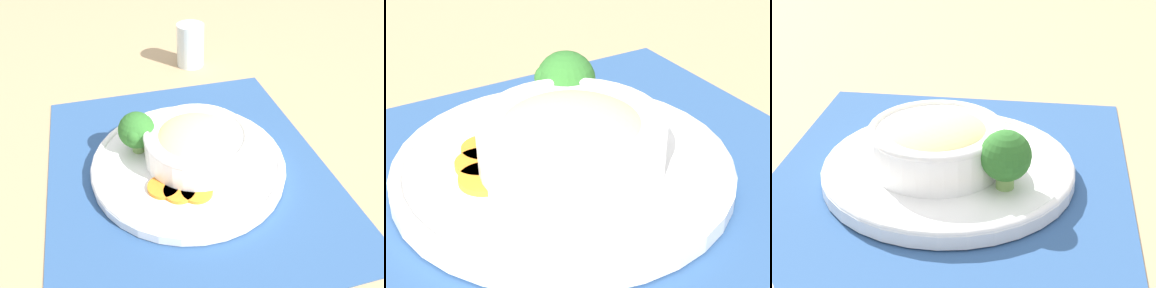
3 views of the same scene
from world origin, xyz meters
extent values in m
plane|color=tan|center=(0.00, 0.00, 0.00)|extent=(4.00, 4.00, 0.00)
cube|color=#2D5184|center=(0.00, 0.00, 0.00)|extent=(0.54, 0.48, 0.00)
cylinder|color=white|center=(0.00, 0.00, 0.01)|extent=(0.31, 0.31, 0.02)
torus|color=white|center=(0.00, 0.00, 0.02)|extent=(0.30, 0.30, 0.01)
cylinder|color=white|center=(0.00, -0.01, 0.04)|extent=(0.16, 0.16, 0.05)
torus|color=white|center=(0.00, -0.01, 0.07)|extent=(0.16, 0.16, 0.01)
ellipsoid|color=beige|center=(0.00, -0.01, 0.06)|extent=(0.13, 0.13, 0.05)
cylinder|color=#759E51|center=(0.05, 0.07, 0.03)|extent=(0.02, 0.02, 0.02)
sphere|color=#2D6B28|center=(0.05, 0.07, 0.06)|extent=(0.06, 0.06, 0.06)
sphere|color=#2D6B28|center=(0.03, 0.08, 0.07)|extent=(0.03, 0.03, 0.03)
sphere|color=#2D6B28|center=(0.06, 0.06, 0.06)|extent=(0.02, 0.02, 0.02)
cylinder|color=orange|center=(-0.05, 0.05, 0.02)|extent=(0.05, 0.05, 0.01)
cylinder|color=orange|center=(-0.06, 0.04, 0.02)|extent=(0.05, 0.05, 0.01)
cylinder|color=orange|center=(-0.07, 0.01, 0.02)|extent=(0.05, 0.05, 0.01)
camera|label=1|loc=(-0.42, 0.14, 0.41)|focal=35.00mm
camera|label=2|loc=(-0.27, -0.40, 0.32)|focal=60.00mm
camera|label=3|loc=(0.68, 0.06, 0.39)|focal=60.00mm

